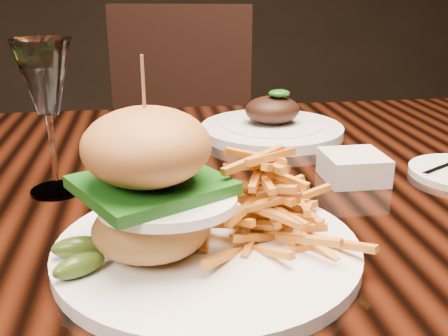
{
  "coord_description": "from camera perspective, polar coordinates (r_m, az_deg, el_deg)",
  "views": [
    {
      "loc": [
        -0.11,
        -0.72,
        1.02
      ],
      "look_at": [
        -0.02,
        -0.13,
        0.81
      ],
      "focal_mm": 42.0,
      "sensor_mm": 36.0,
      "label": 1
    }
  ],
  "objects": [
    {
      "name": "wine_glass",
      "position": [
        0.71,
        -18.9,
        8.86
      ],
      "size": [
        0.08,
        0.08,
        0.21
      ],
      "color": "white",
      "rests_on": "dining_table"
    },
    {
      "name": "burger_plate",
      "position": [
        0.53,
        -2.05,
        -4.0
      ],
      "size": [
        0.32,
        0.32,
        0.21
      ],
      "rotation": [
        0.0,
        0.0,
        0.28
      ],
      "color": "white",
      "rests_on": "dining_table"
    },
    {
      "name": "chair_far",
      "position": [
        1.68,
        -5.05,
        2.99
      ],
      "size": [
        0.55,
        0.55,
        0.95
      ],
      "rotation": [
        0.0,
        0.0,
        -0.21
      ],
      "color": "black",
      "rests_on": "ground"
    },
    {
      "name": "far_dish",
      "position": [
        0.98,
        5.23,
        4.58
      ],
      "size": [
        0.26,
        0.26,
        0.09
      ],
      "rotation": [
        0.0,
        0.0,
        -0.43
      ],
      "color": "white",
      "rests_on": "dining_table"
    },
    {
      "name": "dining_table",
      "position": [
        0.81,
        0.21,
        -5.94
      ],
      "size": [
        1.6,
        0.9,
        0.75
      ],
      "color": "black",
      "rests_on": "ground"
    },
    {
      "name": "ramekin",
      "position": [
        0.78,
        13.91,
        0.11
      ],
      "size": [
        0.1,
        0.1,
        0.04
      ],
      "primitive_type": "cube",
      "rotation": [
        0.0,
        0.0,
        0.15
      ],
      "color": "white",
      "rests_on": "dining_table"
    }
  ]
}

